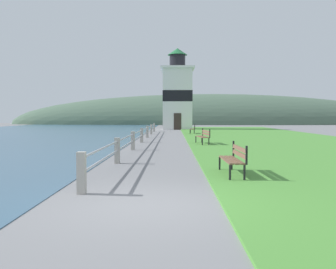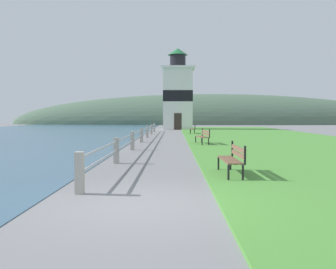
{
  "view_description": "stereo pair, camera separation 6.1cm",
  "coord_description": "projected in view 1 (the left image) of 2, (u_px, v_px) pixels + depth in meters",
  "views": [
    {
      "loc": [
        0.59,
        -7.06,
        1.71
      ],
      "look_at": [
        0.21,
        20.75,
        0.3
      ],
      "focal_mm": 40.0,
      "sensor_mm": 36.0,
      "label": 1
    },
    {
      "loc": [
        0.65,
        -7.06,
        1.71
      ],
      "look_at": [
        0.21,
        20.75,
        0.3
      ],
      "focal_mm": 40.0,
      "sensor_mm": 36.0,
      "label": 2
    }
  ],
  "objects": [
    {
      "name": "ground_plane",
      "position": [
        142.0,
        205.0,
        7.14
      ],
      "size": [
        160.0,
        160.0,
        0.0
      ],
      "primitive_type": "plane",
      "color": "slate"
    },
    {
      "name": "seawall_railing",
      "position": [
        142.0,
        134.0,
        23.73
      ],
      "size": [
        0.18,
        31.42,
        0.92
      ],
      "color": "#A8A399",
      "rests_on": "ground_plane"
    },
    {
      "name": "distant_hillside",
      "position": [
        210.0,
        124.0,
        74.87
      ],
      "size": [
        80.0,
        16.0,
        12.0
      ],
      "color": "#4C6651",
      "rests_on": "ground_plane"
    },
    {
      "name": "park_bench_midway",
      "position": [
        204.0,
        136.0,
        21.9
      ],
      "size": [
        0.73,
        2.03,
        0.94
      ],
      "rotation": [
        0.0,
        0.0,
        3.27
      ],
      "color": "brown",
      "rests_on": "ground_plane"
    },
    {
      "name": "lighthouse",
      "position": [
        177.0,
        94.0,
        46.61
      ],
      "size": [
        4.1,
        4.1,
        10.06
      ],
      "color": "white",
      "rests_on": "ground_plane"
    },
    {
      "name": "grass_verge",
      "position": [
        272.0,
        140.0,
        25.98
      ],
      "size": [
        12.0,
        56.89,
        0.06
      ],
      "color": "#4C8E38",
      "rests_on": "ground_plane"
    },
    {
      "name": "park_bench_near",
      "position": [
        234.0,
        157.0,
        10.48
      ],
      "size": [
        0.51,
        1.91,
        0.94
      ],
      "rotation": [
        0.0,
        0.0,
        3.16
      ],
      "color": "brown",
      "rests_on": "ground_plane"
    },
    {
      "name": "park_bench_far",
      "position": [
        193.0,
        128.0,
        34.41
      ],
      "size": [
        0.59,
        1.82,
        0.94
      ],
      "rotation": [
        0.0,
        0.0,
        3.07
      ],
      "color": "brown",
      "rests_on": "ground_plane"
    }
  ]
}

